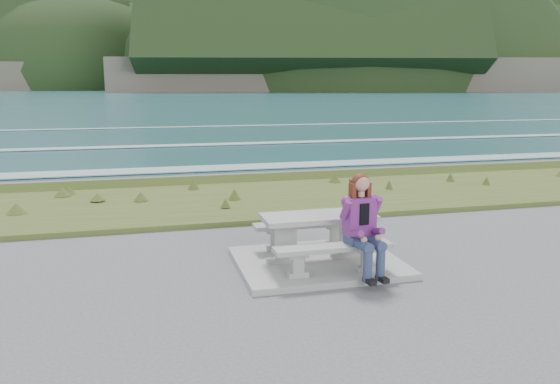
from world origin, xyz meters
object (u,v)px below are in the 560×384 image
Objects in this scene: bench_seaward at (305,228)px; bench_landward at (333,252)px; seated_woman at (365,239)px; picnic_table at (318,225)px.

bench_landward is at bearing -90.00° from bench_seaward.
bench_landward is 1.00× the size of bench_seaward.
seated_woman reaches higher than bench_seaward.
bench_landward is (0.00, -0.70, -0.23)m from picnic_table.
picnic_table reaches higher than bench_landward.
bench_seaward is 1.19× the size of seated_woman.
picnic_table is 1.19× the size of seated_woman.
seated_woman is (0.44, -1.54, 0.21)m from bench_seaward.
bench_landward is 1.19× the size of seated_woman.
bench_seaward is at bearing 90.00° from bench_landward.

